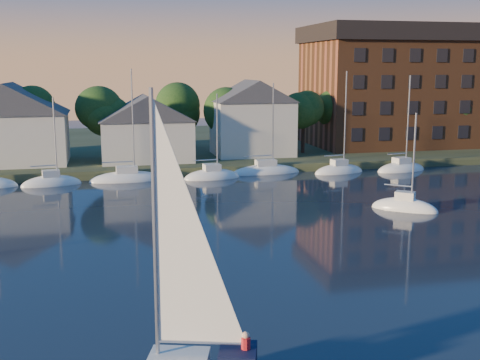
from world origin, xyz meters
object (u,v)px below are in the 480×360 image
object	(u,v)px
clubhouse_centre	(146,127)
condo_block	(411,85)
clubhouse_west	(10,123)
clubhouse_east	(252,117)
drifting_sailboat_right	(404,209)

from	to	relation	value
clubhouse_centre	condo_block	size ratio (longest dim) A/B	0.37
clubhouse_centre	condo_block	distance (m)	41.05
clubhouse_west	clubhouse_east	distance (m)	30.02
condo_block	drifting_sailboat_right	distance (m)	41.82
clubhouse_west	condo_block	world-z (taller)	condo_block
clubhouse_west	condo_block	xyz separation A→B (m)	(56.00, 6.95, 3.86)
clubhouse_centre	clubhouse_east	xyz separation A→B (m)	(14.00, 2.00, 0.87)
clubhouse_east	condo_block	size ratio (longest dim) A/B	0.34
clubhouse_west	condo_block	size ratio (longest dim) A/B	0.44
clubhouse_west	clubhouse_east	xyz separation A→B (m)	(30.00, 1.00, 0.07)
clubhouse_centre	condo_block	world-z (taller)	condo_block
clubhouse_west	clubhouse_east	bearing A→B (deg)	1.91
clubhouse_west	clubhouse_centre	distance (m)	16.05
clubhouse_west	clubhouse_centre	bearing A→B (deg)	-3.58
clubhouse_west	drifting_sailboat_right	bearing A→B (deg)	-38.24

